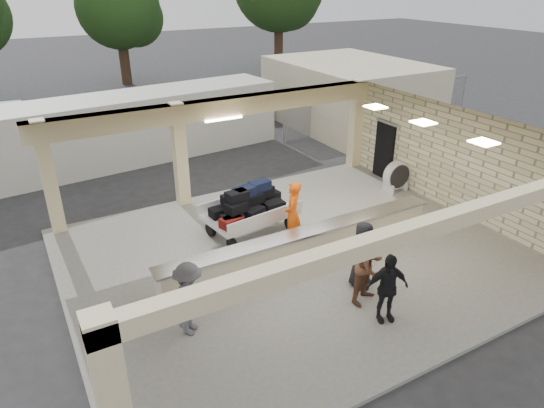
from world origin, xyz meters
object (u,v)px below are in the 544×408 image
drum_fan (396,175)px  passenger_b (387,288)px  passenger_d (362,254)px  passenger_c (189,299)px  car_dark (225,106)px  baggage_handler (293,214)px  luggage_cart (249,207)px  car_white_b (313,94)px  baggage_counter (305,247)px  passenger_a (370,267)px  car_white_a (286,101)px  container_white (134,127)px

drum_fan → passenger_b: passenger_b is taller
passenger_d → passenger_c: bearing=149.9°
passenger_d → car_dark: bearing=52.0°
drum_fan → baggage_handler: (-5.24, -1.43, 0.38)m
luggage_cart → baggage_handler: 1.43m
baggage_handler → car_white_b: 17.02m
baggage_counter → passenger_b: 2.90m
car_white_b → car_dark: 5.93m
luggage_cart → passenger_a: 4.45m
car_dark → drum_fan: bearing=-143.2°
drum_fan → passenger_a: 6.85m
passenger_c → car_white_a: size_ratio=0.35×
luggage_cart → car_dark: luggage_cart is taller
drum_fan → passenger_d: bearing=-139.6°
passenger_c → container_white: bearing=34.1°
car_dark → passenger_c: bearing=-175.7°
baggage_handler → drum_fan: bearing=146.0°
baggage_counter → luggage_cart: (-0.53, 2.23, 0.37)m
passenger_b → passenger_d: bearing=91.3°
car_white_a → car_dark: car_dark is taller
car_white_a → car_white_b: bearing=-63.0°
car_white_a → car_dark: size_ratio=1.15×
passenger_d → car_white_b: bearing=34.3°
baggage_counter → car_white_a: size_ratio=1.66×
drum_fan → passenger_b: 7.47m
luggage_cart → container_white: size_ratio=0.22×
passenger_b → car_dark: bearing=95.4°
passenger_a → passenger_b: bearing=-119.7°
passenger_a → container_white: bearing=80.1°
baggage_counter → passenger_b: (0.28, -2.86, 0.35)m
passenger_c → passenger_d: 4.38m
container_white → drum_fan: bearing=-54.8°
passenger_d → container_white: (-2.31, 12.21, 0.42)m
drum_fan → car_dark: bearing=96.4°
car_white_b → passenger_a: bearing=156.6°
baggage_counter → drum_fan: bearing=24.2°
baggage_counter → passenger_a: 2.20m
luggage_cart → passenger_b: bearing=-89.0°
car_white_b → car_dark: car_dark is taller
drum_fan → car_white_b: size_ratio=0.26×
luggage_cart → car_dark: bearing=60.6°
baggage_handler → car_white_a: size_ratio=0.39×
container_white → baggage_handler: bearing=-84.7°
passenger_b → passenger_c: size_ratio=0.98×
passenger_c → luggage_cart: bearing=1.0°
baggage_handler → container_white: size_ratio=0.15×
car_white_a → baggage_handler: bearing=156.9°
car_white_a → car_white_b: 2.62m
car_white_a → container_white: container_white is taller
passenger_b → container_white: (-1.89, 13.59, 0.43)m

